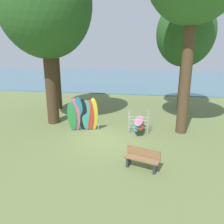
% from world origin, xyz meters
% --- Properties ---
extents(ground_plane, '(80.00, 80.00, 0.00)m').
position_xyz_m(ground_plane, '(0.00, 0.00, 0.00)').
color(ground_plane, olive).
extents(lake_water, '(80.00, 36.00, 0.10)m').
position_xyz_m(lake_water, '(0.00, 30.98, 0.05)').
color(lake_water, '#477084').
rests_on(lake_water, ground).
extents(tree_foreground_left, '(5.49, 5.49, 10.43)m').
position_xyz_m(tree_foreground_left, '(-4.02, 2.36, 7.20)').
color(tree_foreground_left, '#42301E').
rests_on(tree_foreground_left, ground).
extents(tree_mid_behind, '(4.43, 4.43, 8.53)m').
position_xyz_m(tree_mid_behind, '(4.71, 7.80, 5.95)').
color(tree_mid_behind, '#4C3823').
rests_on(tree_mid_behind, ground).
extents(tree_far_left_back, '(3.63, 3.63, 8.84)m').
position_xyz_m(tree_far_left_back, '(-5.24, 6.03, 6.65)').
color(tree_far_left_back, '#42301E').
rests_on(tree_far_left_back, ground).
extents(leaning_board_pile, '(1.81, 1.10, 2.17)m').
position_xyz_m(leaning_board_pile, '(-1.57, 1.04, 1.02)').
color(leaning_board_pile, '#339E56').
rests_on(leaning_board_pile, ground).
extents(board_storage_rack, '(1.15, 2.13, 1.25)m').
position_xyz_m(board_storage_rack, '(1.64, 1.64, 0.55)').
color(board_storage_rack, '#9EA0A5').
rests_on(board_storage_rack, ground).
extents(park_bench, '(1.46, 0.82, 0.85)m').
position_xyz_m(park_bench, '(1.99, -2.52, 0.45)').
color(park_bench, '#2D2D33').
rests_on(park_bench, ground).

